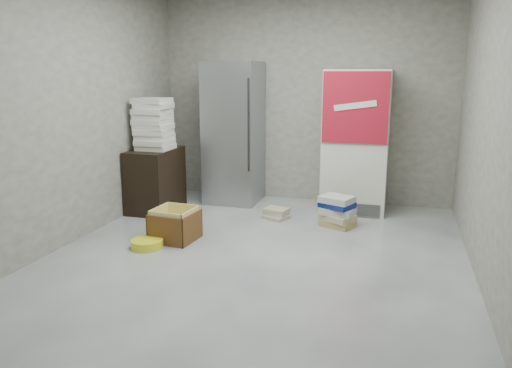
{
  "coord_description": "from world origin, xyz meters",
  "views": [
    {
      "loc": [
        1.29,
        -4.3,
        1.78
      ],
      "look_at": [
        -0.17,
        0.7,
        0.6
      ],
      "focal_mm": 35.0,
      "sensor_mm": 36.0,
      "label": 1
    }
  ],
  "objects_px": {
    "coke_cooler": "(356,141)",
    "cardboard_box": "(175,227)",
    "steel_fridge": "(234,133)",
    "phonebook_stack_main": "(338,211)",
    "wood_shelf": "(156,180)"
  },
  "relations": [
    {
      "from": "coke_cooler",
      "to": "steel_fridge",
      "type": "bearing_deg",
      "value": 179.82
    },
    {
      "from": "phonebook_stack_main",
      "to": "cardboard_box",
      "type": "height_order",
      "value": "phonebook_stack_main"
    },
    {
      "from": "steel_fridge",
      "to": "coke_cooler",
      "type": "distance_m",
      "value": 1.65
    },
    {
      "from": "coke_cooler",
      "to": "phonebook_stack_main",
      "type": "bearing_deg",
      "value": -98.2
    },
    {
      "from": "steel_fridge",
      "to": "wood_shelf",
      "type": "height_order",
      "value": "steel_fridge"
    },
    {
      "from": "steel_fridge",
      "to": "phonebook_stack_main",
      "type": "relative_size",
      "value": 4.11
    },
    {
      "from": "wood_shelf",
      "to": "steel_fridge",
      "type": "bearing_deg",
      "value": 41.31
    },
    {
      "from": "cardboard_box",
      "to": "phonebook_stack_main",
      "type": "bearing_deg",
      "value": 35.99
    },
    {
      "from": "steel_fridge",
      "to": "wood_shelf",
      "type": "bearing_deg",
      "value": -138.69
    },
    {
      "from": "coke_cooler",
      "to": "phonebook_stack_main",
      "type": "distance_m",
      "value": 1.07
    },
    {
      "from": "coke_cooler",
      "to": "cardboard_box",
      "type": "xyz_separation_m",
      "value": [
        -1.73,
        -1.76,
        -0.76
      ]
    },
    {
      "from": "phonebook_stack_main",
      "to": "steel_fridge",
      "type": "bearing_deg",
      "value": 173.52
    },
    {
      "from": "steel_fridge",
      "to": "cardboard_box",
      "type": "xyz_separation_m",
      "value": [
        -0.08,
        -1.76,
        -0.8
      ]
    },
    {
      "from": "steel_fridge",
      "to": "coke_cooler",
      "type": "xyz_separation_m",
      "value": [
        1.65,
        -0.01,
        -0.05
      ]
    },
    {
      "from": "steel_fridge",
      "to": "wood_shelf",
      "type": "distance_m",
      "value": 1.23
    }
  ]
}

